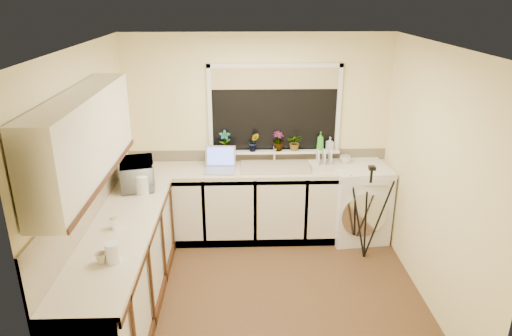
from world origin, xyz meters
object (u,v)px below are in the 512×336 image
object	(u,v)px
steel_jar	(115,224)
laptop	(220,164)
plant_d	(295,142)
tripod	(368,213)
microwave	(137,174)
soap_bottle_clear	(330,144)
washing_machine	(358,202)
plant_a	(225,141)
plant_c	(278,141)
glass_jug	(113,253)
soap_bottle_green	(320,141)
kettle	(142,185)
cup_left	(101,258)
cup_back	(345,160)
dish_rack	(325,165)
plant_b	(254,142)

from	to	relation	value
steel_jar	laptop	bearing A→B (deg)	58.90
plant_d	tripod	bearing A→B (deg)	-45.93
microwave	soap_bottle_clear	distance (m)	2.32
washing_machine	plant_a	world-z (taller)	plant_a
plant_a	soap_bottle_clear	size ratio (longest dim) A/B	1.59
steel_jar	plant_c	size ratio (longest dim) A/B	0.43
tripod	soap_bottle_clear	xyz separation A→B (m)	(-0.32, 0.76, 0.57)
steel_jar	plant_d	xyz separation A→B (m)	(1.79, 1.69, 0.20)
glass_jug	microwave	xyz separation A→B (m)	(-0.12, 1.53, 0.06)
soap_bottle_green	plant_c	bearing A→B (deg)	-179.23
washing_machine	glass_jug	xyz separation A→B (m)	(-2.43, -1.98, 0.52)
glass_jug	microwave	distance (m)	1.54
kettle	plant_a	xyz separation A→B (m)	(0.84, 0.89, 0.19)
tripod	cup_left	distance (m)	2.93
tripod	glass_jug	world-z (taller)	tripod
steel_jar	cup_back	world-z (taller)	cup_back
plant_d	plant_a	bearing A→B (deg)	-178.77
plant_c	cup_left	xyz separation A→B (m)	(-1.55, -2.25, -0.23)
glass_jug	cup_back	world-z (taller)	glass_jug
washing_machine	soap_bottle_green	xyz separation A→B (m)	(-0.45, 0.27, 0.70)
plant_c	dish_rack	bearing A→B (deg)	-20.72
laptop	plant_b	world-z (taller)	plant_b
dish_rack	plant_b	distance (m)	0.90
dish_rack	soap_bottle_clear	bearing A→B (deg)	63.54
washing_machine	plant_b	xyz separation A→B (m)	(-1.27, 0.24, 0.70)
microwave	plant_c	world-z (taller)	plant_c
plant_b	cup_back	world-z (taller)	plant_b
soap_bottle_clear	cup_left	distance (m)	3.14
plant_a	glass_jug	bearing A→B (deg)	-109.97
cup_left	washing_machine	bearing A→B (deg)	38.39
dish_rack	plant_d	size ratio (longest dim) A/B	1.77
kettle	plant_a	world-z (taller)	plant_a
plant_c	cup_left	bearing A→B (deg)	-124.47
tripod	microwave	world-z (taller)	microwave
plant_c	cup_back	distance (m)	0.85
laptop	glass_jug	world-z (taller)	laptop
laptop	soap_bottle_green	size ratio (longest dim) A/B	1.66
kettle	plant_d	bearing A→B (deg)	28.28
soap_bottle_green	soap_bottle_clear	world-z (taller)	soap_bottle_green
laptop	plant_a	distance (m)	0.31
dish_rack	cup_left	xyz separation A→B (m)	(-2.10, -2.04, 0.02)
laptop	microwave	size ratio (longest dim) A/B	0.74
plant_a	plant_d	world-z (taller)	plant_a
plant_a	cup_left	distance (m)	2.42
dish_rack	microwave	size ratio (longest dim) A/B	0.72
plant_a	cup_back	bearing A→B (deg)	-3.63
tripod	dish_rack	bearing A→B (deg)	118.31
glass_jug	plant_a	xyz separation A→B (m)	(0.81, 2.22, 0.20)
soap_bottle_green	cup_back	distance (m)	0.38
laptop	plant_a	world-z (taller)	plant_a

